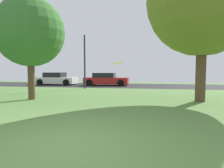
{
  "coord_description": "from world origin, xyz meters",
  "views": [
    {
      "loc": [
        1.59,
        -3.57,
        1.51
      ],
      "look_at": [
        0.0,
        5.34,
        0.89
      ],
      "focal_mm": 31.06,
      "sensor_mm": 36.0,
      "label": 1
    }
  ],
  "objects": [
    {
      "name": "oak_tree_right",
      "position": [
        -4.36,
        5.67,
        3.48
      ],
      "size": [
        3.55,
        3.55,
        5.27
      ],
      "color": "brown",
      "rests_on": "ground_plane"
    },
    {
      "name": "street_lamp_post",
      "position": [
        -3.57,
        12.2,
        2.25
      ],
      "size": [
        0.14,
        0.14,
        4.5
      ],
      "primitive_type": "cylinder",
      "color": "#2D2D33",
      "rests_on": "ground_plane"
    },
    {
      "name": "parked_car_red",
      "position": [
        -2.51,
        15.9,
        0.6
      ],
      "size": [
        4.51,
        1.93,
        1.29
      ],
      "color": "#B21E1E",
      "rests_on": "ground_plane"
    },
    {
      "name": "ground_plane",
      "position": [
        0.0,
        0.0,
        0.0
      ],
      "size": [
        44.0,
        44.0,
        0.0
      ],
      "primitive_type": "plane",
      "color": "#5B8442"
    },
    {
      "name": "road_strip",
      "position": [
        0.0,
        16.0,
        0.0
      ],
      "size": [
        44.0,
        6.4,
        0.01
      ],
      "primitive_type": "cube",
      "color": "#28282B",
      "rests_on": "ground_plane"
    },
    {
      "name": "parked_car_white",
      "position": [
        -7.93,
        15.78,
        0.61
      ],
      "size": [
        4.14,
        2.05,
        1.32
      ],
      "color": "white",
      "rests_on": "ground_plane"
    },
    {
      "name": "frisbee_disc",
      "position": [
        0.9,
        1.0,
        1.68
      ],
      "size": [
        0.34,
        0.34,
        0.08
      ],
      "color": "yellow"
    },
    {
      "name": "oak_tree_center",
      "position": [
        4.19,
        6.47,
        4.86
      ],
      "size": [
        5.32,
        5.32,
        7.54
      ],
      "color": "brown",
      "rests_on": "ground_plane"
    }
  ]
}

